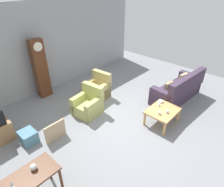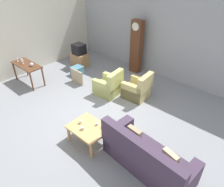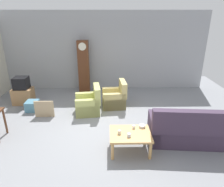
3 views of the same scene
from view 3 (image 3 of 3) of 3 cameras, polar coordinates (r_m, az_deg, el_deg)
name	(u,v)px [view 3 (image 3 of 3)]	position (r m, az deg, el deg)	size (l,w,h in m)	color
ground_plane	(104,131)	(5.81, -2.21, -10.39)	(10.40, 10.40, 0.00)	gray
garage_door_wall	(105,51)	(8.65, -1.97, 11.78)	(8.40, 0.16, 3.20)	#9EA0A5
couch_floral	(192,131)	(5.52, 21.53, -9.67)	(2.17, 1.05, 1.04)	#423347
armchair_olive_near	(89,104)	(6.69, -6.46, -3.00)	(0.88, 0.85, 0.92)	#B7BC66
armchair_olive_far	(115,98)	(7.11, 0.87, -1.33)	(0.85, 0.82, 0.92)	tan
coffee_table_wood	(130,136)	(4.88, 5.14, -11.67)	(0.96, 0.76, 0.48)	tan
grandfather_clock	(84,67)	(8.38, -7.95, 7.48)	(0.44, 0.30, 2.10)	#562D19
tv_stand_cabinet	(23,96)	(8.03, -23.62, -0.61)	(0.68, 0.52, 0.57)	#997047
tv_crt	(21,83)	(7.87, -24.15, 2.73)	(0.48, 0.44, 0.42)	black
framed_picture_leaning	(44,109)	(6.76, -18.48, -4.14)	(0.60, 0.05, 0.54)	tan
storage_box_blue	(32,106)	(7.37, -21.45, -3.23)	(0.39, 0.44, 0.34)	teal
cup_white_porcelain	(134,127)	(5.01, 6.14, -9.30)	(0.07, 0.07, 0.08)	white
cup_blue_rimmed	(129,135)	(4.69, 4.81, -11.56)	(0.09, 0.09, 0.08)	silver
cup_cream_tall	(119,132)	(4.77, 2.09, -10.78)	(0.08, 0.08, 0.09)	beige
bowl_white_stacked	(142,126)	(5.09, 8.46, -9.02)	(0.16, 0.16, 0.06)	white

